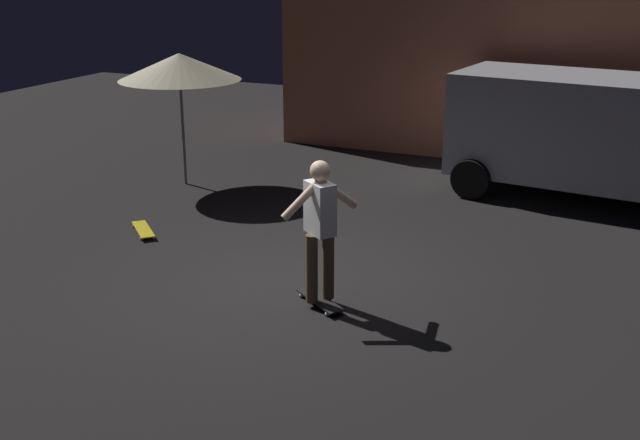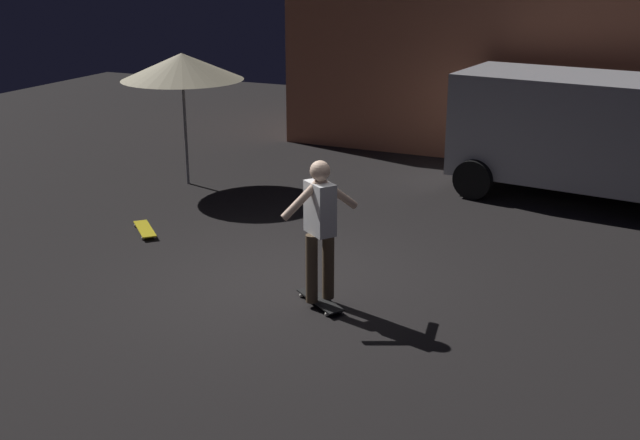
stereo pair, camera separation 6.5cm
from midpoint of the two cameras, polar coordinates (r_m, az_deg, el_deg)
name	(u,v)px [view 1 (the left image)]	position (r m, az deg, el deg)	size (l,w,h in m)	color
ground_plane	(291,283)	(9.91, -2.32, -4.58)	(28.00, 28.00, 0.00)	black
low_building	(530,65)	(17.33, 14.77, 10.77)	(9.68, 3.66, 3.41)	#B76B4C
parked_van	(598,131)	(13.74, 19.28, 6.09)	(4.80, 2.68, 2.03)	#B2B2B7
patio_umbrella	(179,67)	(13.92, -10.22, 10.81)	(2.10, 2.10, 2.30)	slate
skateboard_ridden	(320,301)	(9.29, -0.20, -5.82)	(0.75, 0.62, 0.07)	black
skateboard_spare	(143,230)	(11.91, -12.76, -0.68)	(0.70, 0.68, 0.07)	gold
skater	(320,221)	(8.93, -0.21, -0.08)	(0.65, 0.85, 1.67)	brown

